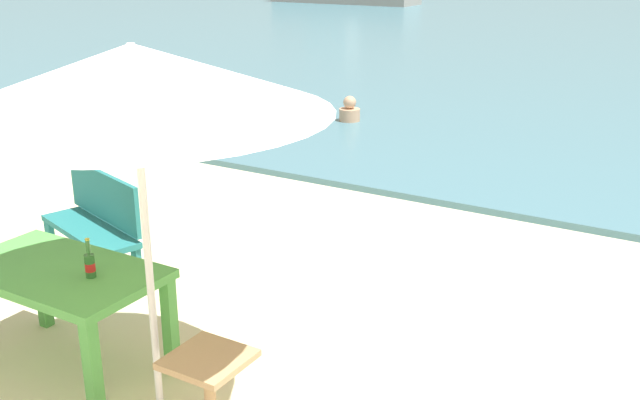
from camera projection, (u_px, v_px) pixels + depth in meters
The scene contains 6 objects.
picnic_table_green at pixel (59, 283), 4.88m from camera, with size 1.40×0.80×0.76m.
beer_bottle_amber at pixel (90, 264), 4.69m from camera, with size 0.07×0.07×0.26m.
patio_umbrella at pixel (133, 79), 3.79m from camera, with size 2.10×2.10×2.30m.
side_table_wood at pixel (209, 384), 4.28m from camera, with size 0.44×0.44×0.54m.
bench_teal_center at pixel (96, 219), 6.35m from camera, with size 1.25×0.71×0.95m.
swimmer_person at pixel (350, 111), 11.98m from camera, with size 0.34×0.34×0.41m.
Camera 1 is at (2.68, -2.40, 2.76)m, focal length 41.36 mm.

